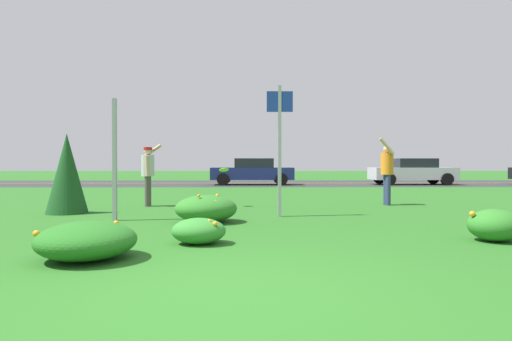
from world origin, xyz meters
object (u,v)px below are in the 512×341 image
(sign_post_near_path, at_px, (115,160))
(person_thrower_red_cap_gray_shirt, at_px, (148,170))
(frisbee_lime, at_px, (224,170))
(car_navy_center_right, at_px, (253,171))
(person_catcher_orange_shirt, at_px, (387,169))
(sign_post_by_roadside, at_px, (280,138))
(car_silver_center_left, at_px, (413,171))

(sign_post_near_path, xyz_separation_m, person_thrower_red_cap_gray_shirt, (-0.03, 3.00, -0.25))
(frisbee_lime, distance_m, car_navy_center_right, 12.48)
(person_catcher_orange_shirt, bearing_deg, sign_post_near_path, -153.59)
(person_thrower_red_cap_gray_shirt, distance_m, car_navy_center_right, 12.62)
(car_navy_center_right, bearing_deg, sign_post_near_path, -100.69)
(car_navy_center_right, bearing_deg, person_thrower_red_cap_gray_shirt, -103.33)
(sign_post_by_roadside, distance_m, person_thrower_red_cap_gray_shirt, 4.20)
(car_silver_center_left, bearing_deg, person_catcher_orange_shirt, -113.57)
(person_thrower_red_cap_gray_shirt, bearing_deg, person_catcher_orange_shirt, 2.09)
(frisbee_lime, bearing_deg, sign_post_near_path, -125.63)
(sign_post_near_path, relative_size, frisbee_lime, 9.30)
(car_silver_center_left, bearing_deg, sign_post_near_path, -127.61)
(sign_post_near_path, distance_m, car_silver_center_left, 19.28)
(sign_post_by_roadside, relative_size, frisbee_lime, 10.74)
(frisbee_lime, bearing_deg, car_navy_center_right, 86.06)
(sign_post_near_path, xyz_separation_m, sign_post_by_roadside, (3.35, 0.62, 0.48))
(frisbee_lime, bearing_deg, sign_post_by_roadside, -58.97)
(sign_post_by_roadside, height_order, person_thrower_red_cap_gray_shirt, sign_post_by_roadside)
(sign_post_near_path, distance_m, sign_post_by_roadside, 3.44)
(person_thrower_red_cap_gray_shirt, height_order, person_catcher_orange_shirt, person_catcher_orange_shirt)
(sign_post_near_path, relative_size, sign_post_by_roadside, 0.87)
(sign_post_by_roadside, bearing_deg, car_silver_center_left, 60.15)
(sign_post_by_roadside, bearing_deg, person_catcher_orange_shirt, 39.65)
(sign_post_by_roadside, bearing_deg, sign_post_near_path, -169.57)
(sign_post_near_path, distance_m, person_thrower_red_cap_gray_shirt, 3.01)
(car_silver_center_left, distance_m, car_navy_center_right, 8.88)
(car_silver_center_left, bearing_deg, frisbee_lime, -128.04)
(sign_post_near_path, bearing_deg, sign_post_by_roadside, 10.43)
(frisbee_lime, xyz_separation_m, car_silver_center_left, (9.74, 12.45, -0.24))
(sign_post_by_roadside, relative_size, person_catcher_orange_shirt, 1.52)
(sign_post_near_path, bearing_deg, car_silver_center_left, 52.39)
(sign_post_near_path, distance_m, frisbee_lime, 3.48)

